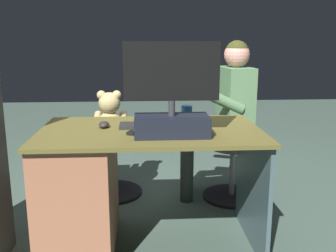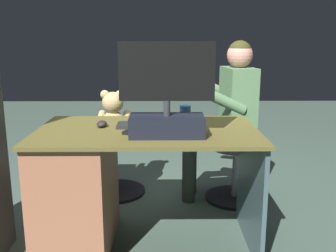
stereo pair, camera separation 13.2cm
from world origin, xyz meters
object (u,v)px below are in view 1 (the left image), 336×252
Objects in this scene: desk at (95,186)px; tv_remote at (136,131)px; visitor_chair at (233,165)px; monitor at (172,109)px; teddy_bear at (110,116)px; cup at (187,114)px; person at (224,108)px; computer_mouse at (104,125)px; office_chair_teddy at (111,163)px; keyboard at (155,125)px.

desk is 8.49× the size of tv_remote.
visitor_chair is at bearing -146.16° from desk.
monitor is 1.35× the size of teddy_bear.
person reaches higher than cup.
office_chair_teddy is (0.03, -0.73, -0.48)m from computer_mouse.
visitor_chair is (-0.98, -0.65, -0.12)m from desk.
office_chair_teddy is at bearing 90.00° from teddy_bear.
computer_mouse is at bearing 92.26° from office_chair_teddy.
keyboard is at bearing -68.52° from monitor.
office_chair_teddy is 0.99m from person.
keyboard reaches higher than tv_remote.
tv_remote is at bearing 163.67° from desk.
desk is 1.17m from person.
tv_remote is 0.31× the size of office_chair_teddy.
teddy_bear is at bearing -66.66° from monitor.
keyboard reaches higher than office_chair_teddy.
monitor is (-0.44, 0.15, 0.49)m from desk.
computer_mouse is 0.51m from cup.
computer_mouse is at bearing -135.68° from desk.
person is at bearing -123.80° from cup.
cup is (-0.50, -0.10, 0.04)m from computer_mouse.
monitor is at bearing 56.46° from visitor_chair.
monitor reaches higher than desk.
office_chair_teddy is at bearing -87.74° from computer_mouse.
desk is 2.52× the size of monitor.
office_chair_teddy is at bearing -66.39° from monitor.
keyboard is at bearing -104.86° from tv_remote.
cup is at bearing 56.20° from person.
visitor_chair is at bearing 170.93° from teddy_bear.
person reaches higher than office_chair_teddy.
tv_remote is (0.19, -0.08, -0.14)m from monitor.
monitor is 0.41× the size of person.
computer_mouse is 0.21× the size of visitor_chair.
monitor reaches higher than visitor_chair.
keyboard is (0.08, -0.21, -0.14)m from monitor.
teddy_bear is at bearing -92.26° from desk.
person is (-0.34, -0.51, -0.06)m from cup.
computer_mouse reaches higher than tv_remote.
monitor is 1.20× the size of keyboard.
computer_mouse reaches higher than visitor_chair.
cup reaches higher than computer_mouse.
computer_mouse reaches higher than keyboard.
visitor_chair is at bearing 171.67° from office_chair_teddy.
cup is 0.97m from office_chair_teddy.
keyboard is 0.90× the size of visitor_chair.
person reaches higher than tv_remote.
monitor is 3.36× the size of tv_remote.
visitor_chair is at bearing -135.81° from keyboard.
cup is at bearing -168.62° from computer_mouse.
person is at bearing -8.33° from visitor_chair.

